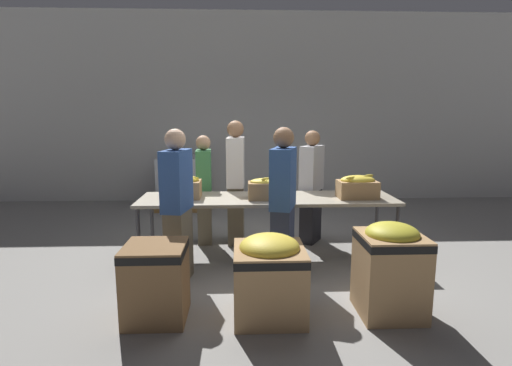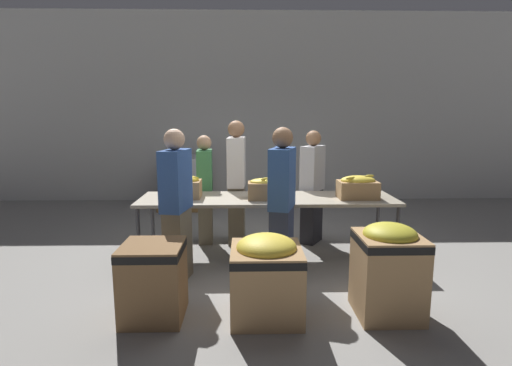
# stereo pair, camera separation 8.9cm
# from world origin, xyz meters

# --- Properties ---
(ground_plane) EXTENTS (30.00, 30.00, 0.00)m
(ground_plane) POSITION_xyz_m (0.00, 0.00, 0.00)
(ground_plane) COLOR gray
(wall_back) EXTENTS (16.00, 0.08, 4.00)m
(wall_back) POSITION_xyz_m (0.00, 3.71, 2.00)
(wall_back) COLOR silver
(wall_back) RESTS_ON ground_plane
(sorting_table) EXTENTS (3.27, 0.86, 0.81)m
(sorting_table) POSITION_xyz_m (0.00, 0.00, 0.77)
(sorting_table) COLOR #9E937F
(sorting_table) RESTS_ON ground_plane
(banana_box_0) EXTENTS (0.45, 0.34, 0.30)m
(banana_box_0) POSITION_xyz_m (-1.08, 0.01, 0.96)
(banana_box_0) COLOR #A37A4C
(banana_box_0) RESTS_ON sorting_table
(banana_box_1) EXTENTS (0.40, 0.29, 0.29)m
(banana_box_1) POSITION_xyz_m (-0.05, -0.09, 0.95)
(banana_box_1) COLOR #A37A4C
(banana_box_1) RESTS_ON sorting_table
(banana_box_2) EXTENTS (0.49, 0.32, 0.31)m
(banana_box_2) POSITION_xyz_m (1.14, -0.09, 0.96)
(banana_box_2) COLOR tan
(banana_box_2) RESTS_ON sorting_table
(volunteer_0) EXTENTS (0.23, 0.43, 1.58)m
(volunteer_0) POSITION_xyz_m (-0.87, 0.71, 0.78)
(volunteer_0) COLOR #6B604C
(volunteer_0) RESTS_ON ground_plane
(volunteer_1) EXTENTS (0.26, 0.49, 1.79)m
(volunteer_1) POSITION_xyz_m (-0.41, 0.67, 0.89)
(volunteer_1) COLOR #6B604C
(volunteer_1) RESTS_ON ground_plane
(volunteer_2) EXTENTS (0.31, 0.50, 1.72)m
(volunteer_2) POSITION_xyz_m (-1.05, -0.66, 0.85)
(volunteer_2) COLOR #6B604C
(volunteer_2) RESTS_ON ground_plane
(volunteer_3) EXTENTS (0.42, 0.49, 1.65)m
(volunteer_3) POSITION_xyz_m (0.69, 0.66, 0.82)
(volunteer_3) COLOR black
(volunteer_3) RESTS_ON ground_plane
(volunteer_4) EXTENTS (0.35, 0.51, 1.73)m
(volunteer_4) POSITION_xyz_m (0.13, -0.62, 0.86)
(volunteer_4) COLOR #2D3856
(volunteer_4) RESTS_ON ground_plane
(donation_bin_0) EXTENTS (0.55, 0.55, 0.71)m
(donation_bin_0) POSITION_xyz_m (-1.13, -1.54, 0.38)
(donation_bin_0) COLOR olive
(donation_bin_0) RESTS_ON ground_plane
(donation_bin_1) EXTENTS (0.65, 0.65, 0.79)m
(donation_bin_1) POSITION_xyz_m (-0.09, -1.54, 0.41)
(donation_bin_1) COLOR tan
(donation_bin_1) RESTS_ON ground_plane
(donation_bin_2) EXTENTS (0.58, 0.58, 0.89)m
(donation_bin_2) POSITION_xyz_m (1.04, -1.54, 0.47)
(donation_bin_2) COLOR tan
(donation_bin_2) RESTS_ON ground_plane
(pallet_stack_0) EXTENTS (1.03, 1.03, 1.04)m
(pallet_stack_0) POSITION_xyz_m (-1.49, 3.02, 0.51)
(pallet_stack_0) COLOR olive
(pallet_stack_0) RESTS_ON ground_plane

